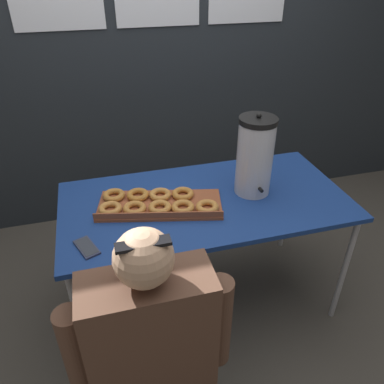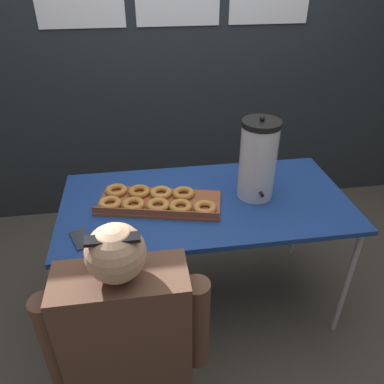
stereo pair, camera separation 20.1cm
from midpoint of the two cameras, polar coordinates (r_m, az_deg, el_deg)
name	(u,v)px [view 1 (the left image)]	position (r m, az deg, el deg)	size (l,w,h in m)	color
ground_plane	(203,297)	(2.57, -0.62, -15.84)	(12.00, 12.00, 0.00)	#4C473F
back_wall	(158,43)	(2.94, -7.26, 21.51)	(6.00, 0.11, 2.74)	#23282D
folding_table	(205,206)	(2.08, -0.74, -2.25)	(1.57, 0.79, 0.78)	navy
donut_box	(157,203)	(2.00, -8.28, -1.79)	(0.70, 0.42, 0.05)	brown
coffee_urn	(255,156)	(2.03, 6.78, 5.36)	(0.20, 0.23, 0.46)	silver
cell_phone	(87,247)	(1.82, -18.86, -8.10)	(0.12, 0.17, 0.01)	#2D334C
person_seated	(153,360)	(1.64, -9.79, -24.06)	(0.64, 0.26, 1.20)	#33332D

